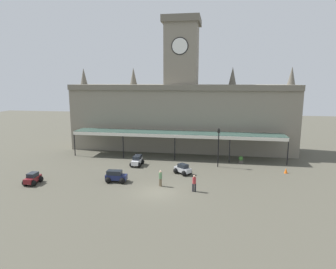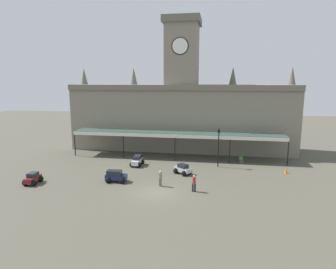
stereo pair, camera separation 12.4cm
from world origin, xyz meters
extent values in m
plane|color=#4F4C3F|center=(0.00, 0.00, 0.00)|extent=(140.00, 140.00, 0.00)
cube|color=gray|center=(0.00, 18.96, 5.07)|extent=(33.99, 6.64, 10.13)
cube|color=#6C6558|center=(0.00, 15.49, 9.73)|extent=(33.99, 0.30, 0.80)
cube|color=gray|center=(0.00, 18.96, 14.53)|extent=(4.80, 4.80, 8.78)
cube|color=#665F53|center=(0.00, 18.96, 19.42)|extent=(5.50, 5.50, 1.00)
cylinder|color=white|center=(0.00, 16.50, 15.58)|extent=(2.20, 0.12, 2.20)
cylinder|color=black|center=(0.00, 16.54, 15.58)|extent=(2.46, 0.06, 2.46)
cone|color=#5F594E|center=(-16.00, 18.96, 11.43)|extent=(1.10, 1.10, 2.60)
cone|color=#5F594E|center=(-7.65, 18.96, 11.43)|extent=(1.10, 1.10, 2.60)
cone|color=#5F594E|center=(7.65, 18.96, 11.43)|extent=(1.10, 1.10, 2.60)
cone|color=#5F594E|center=(16.00, 18.96, 11.43)|extent=(1.10, 1.10, 2.60)
cube|color=#38564C|center=(0.00, 13.44, 3.54)|extent=(29.24, 3.20, 0.16)
cube|color=silver|center=(0.00, 11.84, 3.34)|extent=(29.24, 0.12, 0.44)
cylinder|color=black|center=(-14.62, 11.99, 1.73)|extent=(0.14, 0.14, 3.46)
cylinder|color=black|center=(-7.31, 11.99, 1.73)|extent=(0.14, 0.14, 3.46)
cylinder|color=black|center=(0.00, 11.99, 1.73)|extent=(0.14, 0.14, 3.46)
cylinder|color=black|center=(7.31, 11.99, 1.73)|extent=(0.14, 0.14, 3.46)
cylinder|color=black|center=(14.62, 11.99, 1.73)|extent=(0.14, 0.14, 3.46)
cube|color=#B2B5BA|center=(1.79, 6.13, 0.52)|extent=(2.16, 1.95, 0.50)
cube|color=#1E232B|center=(1.83, 6.10, 0.98)|extent=(1.36, 1.31, 0.42)
sphere|color=black|center=(0.98, 6.20, 0.32)|extent=(0.64, 0.64, 0.64)
sphere|color=black|center=(1.52, 6.89, 0.32)|extent=(0.64, 0.64, 0.64)
sphere|color=black|center=(2.05, 5.37, 0.32)|extent=(0.64, 0.64, 0.64)
sphere|color=black|center=(2.59, 6.07, 0.32)|extent=(0.64, 0.64, 0.64)
cube|color=silver|center=(-4.38, 8.52, 0.54)|extent=(0.91, 2.25, 0.55)
cube|color=#1E232B|center=(-4.38, 8.72, 1.05)|extent=(0.83, 1.55, 0.45)
sphere|color=black|center=(-3.93, 7.75, 0.32)|extent=(0.64, 0.64, 0.64)
sphere|color=black|center=(-4.83, 7.75, 0.32)|extent=(0.64, 0.64, 0.64)
sphere|color=black|center=(-3.93, 9.30, 0.32)|extent=(0.64, 0.64, 0.64)
sphere|color=black|center=(-4.83, 9.30, 0.32)|extent=(0.64, 0.64, 0.64)
cube|color=#19214C|center=(-4.90, 2.21, 0.54)|extent=(2.29, 1.01, 0.55)
cube|color=#1E232B|center=(-5.10, 2.20, 1.05)|extent=(1.59, 0.90, 0.45)
sphere|color=black|center=(-4.14, 2.69, 0.32)|extent=(0.64, 0.64, 0.64)
sphere|color=black|center=(-4.10, 1.80, 0.32)|extent=(0.64, 0.64, 0.64)
sphere|color=black|center=(-5.69, 2.62, 0.32)|extent=(0.64, 0.64, 0.64)
sphere|color=black|center=(-5.65, 1.72, 0.32)|extent=(0.64, 0.64, 0.64)
cube|color=maroon|center=(-13.38, 0.18, 0.52)|extent=(0.93, 2.07, 0.50)
cube|color=#1E232B|center=(-13.38, 0.23, 0.98)|extent=(0.83, 1.12, 0.42)
sphere|color=black|center=(-12.92, -0.48, 0.32)|extent=(0.64, 0.64, 0.64)
sphere|color=black|center=(-13.80, -0.51, 0.32)|extent=(0.64, 0.64, 0.64)
sphere|color=black|center=(-12.95, 0.86, 0.32)|extent=(0.64, 0.64, 0.64)
sphere|color=black|center=(-13.83, 0.84, 0.32)|extent=(0.64, 0.64, 0.64)
cylinder|color=black|center=(3.44, 0.80, 0.41)|extent=(0.17, 0.17, 0.82)
cylinder|color=black|center=(3.65, 0.85, 0.41)|extent=(0.17, 0.17, 0.82)
cylinder|color=#A52D33|center=(3.54, 0.83, 1.13)|extent=(0.34, 0.34, 0.62)
sphere|color=tan|center=(3.54, 0.83, 1.55)|extent=(0.23, 0.23, 0.23)
cylinder|color=brown|center=(0.08, 1.66, 0.41)|extent=(0.17, 0.17, 0.82)
cylinder|color=brown|center=(-0.06, 1.82, 0.41)|extent=(0.17, 0.17, 0.82)
cylinder|color=#4C724C|center=(0.01, 1.74, 1.13)|extent=(0.34, 0.34, 0.62)
sphere|color=tan|center=(0.01, 1.74, 1.55)|extent=(0.23, 0.23, 0.23)
cylinder|color=black|center=(5.82, 9.75, 2.19)|extent=(0.13, 0.13, 4.37)
cube|color=black|center=(5.82, 9.75, 4.59)|extent=(0.30, 0.30, 0.44)
sphere|color=black|center=(5.82, 9.75, 4.87)|extent=(0.14, 0.14, 0.14)
cone|color=orange|center=(13.71, 8.41, 0.31)|extent=(0.40, 0.40, 0.62)
cylinder|color=#47423D|center=(8.78, 11.82, 0.21)|extent=(0.56, 0.56, 0.42)
sphere|color=#346829|center=(8.78, 11.82, 0.66)|extent=(0.60, 0.60, 0.60)
camera|label=1|loc=(5.56, -26.42, 10.66)|focal=31.30mm
camera|label=2|loc=(5.68, -26.40, 10.66)|focal=31.30mm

